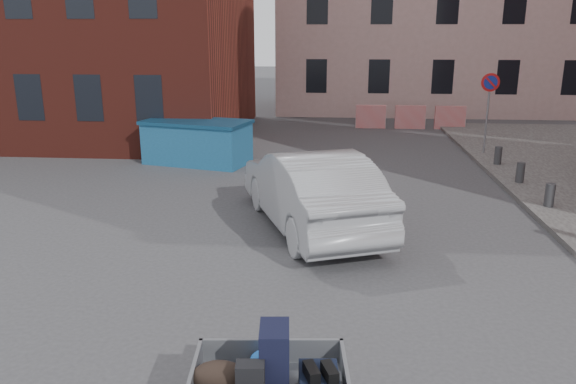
{
  "coord_description": "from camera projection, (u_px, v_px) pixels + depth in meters",
  "views": [
    {
      "loc": [
        0.98,
        -9.63,
        4.06
      ],
      "look_at": [
        0.1,
        0.68,
        1.1
      ],
      "focal_mm": 35.0,
      "sensor_mm": 36.0,
      "label": 1
    }
  ],
  "objects": [
    {
      "name": "trailer",
      "position": [
        269.0,
        382.0,
        5.75
      ],
      "size": [
        1.69,
        1.87,
        1.2
      ],
      "rotation": [
        0.0,
        0.0,
        0.09
      ],
      "color": "black",
      "rests_on": "ground"
    },
    {
      "name": "bollards",
      "position": [
        550.0,
        195.0,
        13.08
      ],
      "size": [
        0.22,
        9.02,
        0.55
      ],
      "color": "#3A3A3D",
      "rests_on": "sidewalk"
    },
    {
      "name": "no_parking_sign",
      "position": [
        489.0,
        96.0,
        18.46
      ],
      "size": [
        0.6,
        0.09,
        2.65
      ],
      "color": "gray",
      "rests_on": "sidewalk"
    },
    {
      "name": "barriers",
      "position": [
        410.0,
        117.0,
        24.31
      ],
      "size": [
        4.7,
        0.18,
        1.0
      ],
      "color": "red",
      "rests_on": "ground"
    },
    {
      "name": "silver_car",
      "position": [
        311.0,
        189.0,
        11.91
      ],
      "size": [
        3.54,
        5.44,
        1.69
      ],
      "primitive_type": "imported",
      "rotation": [
        0.0,
        0.0,
        3.51
      ],
      "color": "#999BA0",
      "rests_on": "ground"
    },
    {
      "name": "ground",
      "position": [
        280.0,
        259.0,
        10.42
      ],
      "size": [
        120.0,
        120.0,
        0.0
      ],
      "primitive_type": "plane",
      "color": "#38383A",
      "rests_on": "ground"
    },
    {
      "name": "dumpster",
      "position": [
        197.0,
        142.0,
        17.85
      ],
      "size": [
        3.6,
        2.46,
        1.37
      ],
      "rotation": [
        0.0,
        0.0,
        -0.25
      ],
      "color": "#1D5B89",
      "rests_on": "ground"
    }
  ]
}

